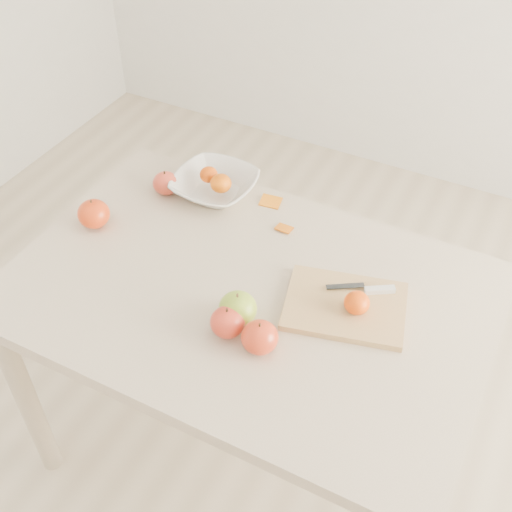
% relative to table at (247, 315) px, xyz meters
% --- Properties ---
extents(ground, '(3.50, 3.50, 0.00)m').
position_rel_table_xyz_m(ground, '(0.00, 0.00, -0.65)').
color(ground, '#C6B293').
rests_on(ground, ground).
extents(table, '(1.20, 0.80, 0.75)m').
position_rel_table_xyz_m(table, '(0.00, 0.00, 0.00)').
color(table, beige).
rests_on(table, ground).
extents(cutting_board, '(0.33, 0.27, 0.02)m').
position_rel_table_xyz_m(cutting_board, '(0.24, 0.05, 0.11)').
color(cutting_board, tan).
rests_on(cutting_board, table).
extents(board_tangerine, '(0.06, 0.06, 0.05)m').
position_rel_table_xyz_m(board_tangerine, '(0.27, 0.04, 0.14)').
color(board_tangerine, '#CF3B07').
rests_on(board_tangerine, cutting_board).
extents(fruit_bowl, '(0.24, 0.24, 0.06)m').
position_rel_table_xyz_m(fruit_bowl, '(-0.26, 0.30, 0.13)').
color(fruit_bowl, silver).
rests_on(fruit_bowl, table).
extents(bowl_tangerine_near, '(0.05, 0.05, 0.05)m').
position_rel_table_xyz_m(bowl_tangerine_near, '(-0.29, 0.31, 0.15)').
color(bowl_tangerine_near, '#D95807').
rests_on(bowl_tangerine_near, fruit_bowl).
extents(bowl_tangerine_far, '(0.06, 0.06, 0.05)m').
position_rel_table_xyz_m(bowl_tangerine_far, '(-0.23, 0.29, 0.16)').
color(bowl_tangerine_far, '#D46407').
rests_on(bowl_tangerine_far, fruit_bowl).
extents(orange_peel_a, '(0.06, 0.05, 0.01)m').
position_rel_table_xyz_m(orange_peel_a, '(-0.10, 0.33, 0.10)').
color(orange_peel_a, orange).
rests_on(orange_peel_a, table).
extents(orange_peel_b, '(0.05, 0.04, 0.01)m').
position_rel_table_xyz_m(orange_peel_b, '(-0.01, 0.25, 0.10)').
color(orange_peel_b, '#C85E0E').
rests_on(orange_peel_b, table).
extents(paring_knife, '(0.16, 0.09, 0.01)m').
position_rel_table_xyz_m(paring_knife, '(0.29, 0.12, 0.12)').
color(paring_knife, silver).
rests_on(paring_knife, cutting_board).
extents(apple_green, '(0.09, 0.09, 0.08)m').
position_rel_table_xyz_m(apple_green, '(0.03, -0.10, 0.14)').
color(apple_green, '#639617').
rests_on(apple_green, table).
extents(apple_red_a, '(0.08, 0.08, 0.07)m').
position_rel_table_xyz_m(apple_red_a, '(-0.39, 0.24, 0.13)').
color(apple_red_a, maroon).
rests_on(apple_red_a, table).
extents(apple_red_b, '(0.09, 0.09, 0.08)m').
position_rel_table_xyz_m(apple_red_b, '(-0.49, 0.03, 0.14)').
color(apple_red_b, '#A61407').
rests_on(apple_red_b, table).
extents(apple_red_c, '(0.08, 0.08, 0.07)m').
position_rel_table_xyz_m(apple_red_c, '(0.03, -0.15, 0.14)').
color(apple_red_c, maroon).
rests_on(apple_red_c, table).
extents(apple_red_e, '(0.09, 0.09, 0.08)m').
position_rel_table_xyz_m(apple_red_e, '(0.11, -0.15, 0.14)').
color(apple_red_e, '#920B06').
rests_on(apple_red_e, table).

